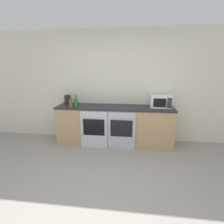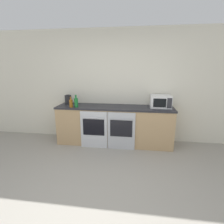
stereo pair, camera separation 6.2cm
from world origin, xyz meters
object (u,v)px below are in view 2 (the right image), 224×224
(oven_right, at_px, (121,131))
(bottle_amber, at_px, (71,103))
(bottle_green, at_px, (76,102))
(oven_left, at_px, (94,130))
(microwave, at_px, (161,101))
(kettle, at_px, (68,100))

(oven_right, distance_m, bottle_amber, 1.26)
(bottle_green, bearing_deg, oven_left, -17.62)
(oven_right, bearing_deg, microwave, 24.45)
(bottle_green, relative_size, kettle, 1.21)
(oven_right, distance_m, kettle, 1.51)
(oven_right, distance_m, bottle_green, 1.17)
(kettle, bearing_deg, oven_right, -18.19)
(oven_right, height_order, bottle_amber, bottle_amber)
(bottle_green, distance_m, bottle_amber, 0.11)
(oven_left, relative_size, bottle_green, 3.04)
(oven_left, distance_m, kettle, 1.02)
(bottle_amber, height_order, kettle, bottle_amber)
(oven_right, bearing_deg, oven_left, 180.00)
(microwave, xyz_separation_m, kettle, (-2.15, 0.06, -0.02))
(kettle, bearing_deg, oven_left, -30.97)
(oven_left, relative_size, oven_right, 1.00)
(oven_right, bearing_deg, bottle_amber, 175.41)
(oven_right, xyz_separation_m, bottle_amber, (-1.12, 0.09, 0.55))
(microwave, relative_size, bottle_amber, 1.88)
(bottle_amber, bearing_deg, oven_left, -9.78)
(bottle_green, height_order, kettle, bottle_green)
(bottle_amber, bearing_deg, microwave, 8.31)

